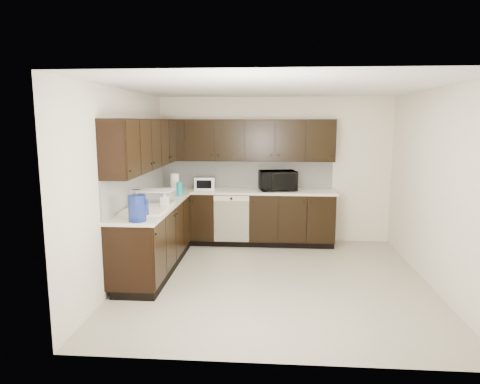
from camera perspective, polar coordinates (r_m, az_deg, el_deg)
name	(u,v)px	position (r m, az deg, el deg)	size (l,w,h in m)	color
floor	(274,280)	(5.83, 4.55, -11.61)	(4.00, 4.00, 0.00)	#AAA18C
ceiling	(277,87)	(5.46, 4.90, 13.72)	(4.00, 4.00, 0.00)	white
wall_back	(274,170)	(7.49, 4.61, 2.96)	(4.00, 0.02, 2.50)	beige
wall_left	(123,186)	(5.84, -15.31, 0.84)	(0.02, 4.00, 2.50)	beige
wall_right	(436,189)	(5.87, 24.63, 0.36)	(0.02, 4.00, 2.50)	beige
wall_front	(277,224)	(3.54, 4.94, -4.30)	(4.00, 0.02, 2.50)	beige
lower_cabinets	(211,228)	(6.83, -3.95, -4.80)	(3.00, 2.80, 0.90)	black
countertop	(210,197)	(6.72, -4.02, -0.61)	(3.03, 2.83, 0.04)	beige
backsplash	(199,178)	(6.92, -5.51, 1.84)	(3.00, 2.80, 0.48)	silver
upper_cabinets	(204,142)	(6.73, -4.78, 6.68)	(3.00, 2.80, 0.70)	black
dishwasher	(231,216)	(7.05, -1.15, -3.21)	(0.58, 0.04, 0.78)	beige
sink	(148,213)	(5.79, -12.22, -2.82)	(0.54, 0.82, 0.42)	beige
microwave	(278,181)	(7.19, 5.04, 1.52)	(0.60, 0.40, 0.33)	black
soap_bottle_a	(165,200)	(5.83, -10.02, -1.02)	(0.09, 0.10, 0.21)	gray
soap_bottle_b	(137,199)	(5.92, -13.63, -0.97)	(0.08, 0.08, 0.22)	gray
toaster_oven	(205,183)	(7.29, -4.73, 1.18)	(0.34, 0.25, 0.21)	silver
storage_bin	(157,196)	(6.21, -11.02, -0.59)	(0.45, 0.33, 0.17)	silver
blue_pitcher	(137,208)	(5.08, -13.55, -2.12)	(0.20, 0.20, 0.31)	navy
teal_tumbler	(180,189)	(6.73, -8.07, 0.43)	(0.10, 0.10, 0.21)	#0E959C
paper_towel_roll	(175,183)	(7.04, -8.70, 1.20)	(0.14, 0.14, 0.31)	white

